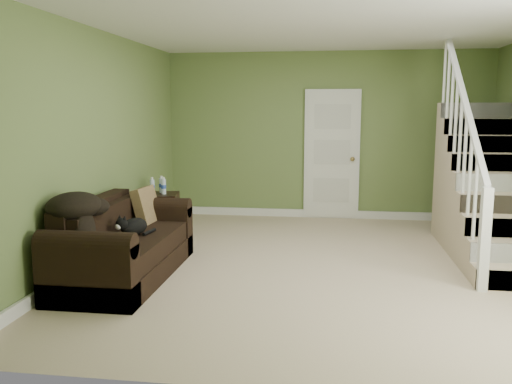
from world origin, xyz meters
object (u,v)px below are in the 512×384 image
(side_table, at_px, (160,214))
(sofa, at_px, (122,248))
(cat, at_px, (133,227))
(banana, at_px, (125,241))

(side_table, bearing_deg, sofa, -84.14)
(cat, distance_m, banana, 0.33)
(sofa, height_order, banana, sofa)
(side_table, height_order, cat, side_table)
(side_table, bearing_deg, cat, -80.29)
(sofa, relative_size, cat, 3.97)
(sofa, relative_size, side_table, 2.49)
(cat, xyz_separation_m, banana, (0.04, -0.33, -0.07))
(sofa, height_order, cat, sofa)
(cat, relative_size, banana, 2.84)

